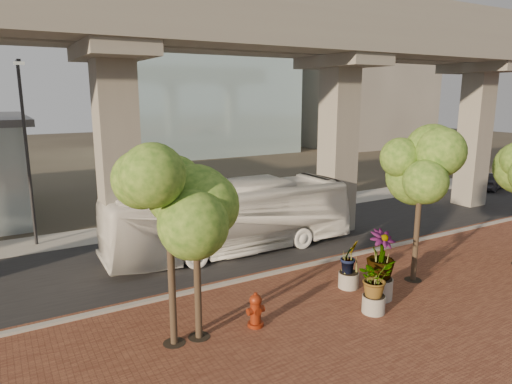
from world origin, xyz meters
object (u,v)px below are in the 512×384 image
transit_bus (232,218)px  parked_car (492,182)px  fire_hydrant (256,310)px  planter_front (375,281)px

transit_bus → parked_car: transit_bus is taller
transit_bus → fire_hydrant: transit_bus is taller
transit_bus → planter_front: (1.38, -8.24, -0.46)m
fire_hydrant → planter_front: size_ratio=0.60×
parked_car → planter_front: (-23.69, -11.02, 0.59)m
parked_car → fire_hydrant: size_ratio=3.42×
planter_front → transit_bus: bearing=99.5°
planter_front → parked_car: bearing=25.0°
parked_car → planter_front: 26.14m
fire_hydrant → planter_front: bearing=-17.0°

